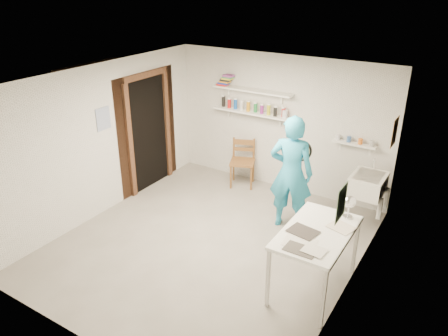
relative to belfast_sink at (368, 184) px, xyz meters
The scene contains 27 objects.
floor 2.54m from the belfast_sink, 135.83° to the right, with size 4.00×4.50×0.02m, color slate.
ceiling 2.98m from the belfast_sink, 135.83° to the right, with size 4.00×4.50×0.02m, color silver.
wall_back 1.90m from the belfast_sink, 162.26° to the left, with size 4.00×0.02×2.40m, color silver.
wall_front 4.36m from the belfast_sink, 113.84° to the right, with size 4.00×0.02×2.40m, color silver.
wall_left 4.16m from the belfast_sink, 155.67° to the right, with size 0.02×4.50×2.40m, color silver.
wall_right 1.79m from the belfast_sink, 81.30° to the right, with size 0.02×4.50×2.40m, color silver.
doorway_recess 3.81m from the belfast_sink, behind, with size 0.02×0.90×2.00m, color black.
corridor_box 4.51m from the belfast_sink, behind, with size 1.40×1.50×2.10m, color brown.
door_lintel 4.01m from the belfast_sink, behind, with size 0.06×1.05×0.10m, color brown.
door_jamb_near 3.91m from the belfast_sink, 162.82° to the right, with size 0.06×0.10×2.00m, color brown.
door_jamb_far 3.74m from the belfast_sink, behind, with size 0.06×0.10×2.00m, color brown.
shelf_lower 2.38m from the belfast_sink, 169.18° to the left, with size 1.50×0.22×0.03m, color white.
shelf_upper 2.52m from the belfast_sink, 169.18° to the left, with size 1.50×0.22×0.03m, color white.
ledge_shelf 0.75m from the belfast_sink, 130.40° to the left, with size 0.70×0.14×0.03m, color white.
poster_left 4.17m from the belfast_sink, 156.18° to the right, with size 0.01×0.28×0.36m, color #334C7F.
poster_right_a 0.89m from the belfast_sink, 22.79° to the left, with size 0.01×0.34×0.42m, color #995933.
poster_right_b 2.40m from the belfast_sink, 83.96° to the right, with size 0.01×0.30×0.38m, color #3F724C.
belfast_sink is the anchor object (origin of this frame).
man 1.19m from the belfast_sink, 147.03° to the right, with size 0.65×0.43×1.79m, color #289BC9.
wall_clock 1.14m from the belfast_sink, 155.62° to the right, with size 0.32×0.32×0.04m, color beige.
wooden_chair 2.32m from the belfast_sink, behind, with size 0.43×0.41×0.93m, color brown.
work_table 1.87m from the belfast_sink, 93.40° to the right, with size 0.75×1.25×0.83m, color white.
desk_lamp 1.40m from the belfast_sink, 85.93° to the right, with size 0.16×0.16×0.16m, color silver.
spray_cans 2.41m from the belfast_sink, 169.18° to the left, with size 1.32×0.06×0.17m.
book_stack 3.05m from the belfast_sink, behind, with size 0.30×0.14×0.20m.
ledge_pots 0.78m from the belfast_sink, 130.40° to the left, with size 0.48×0.07×0.09m.
papers 1.86m from the belfast_sink, 93.40° to the right, with size 0.30×0.22×0.02m.
Camera 1 is at (3.02, -4.46, 3.62)m, focal length 35.00 mm.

